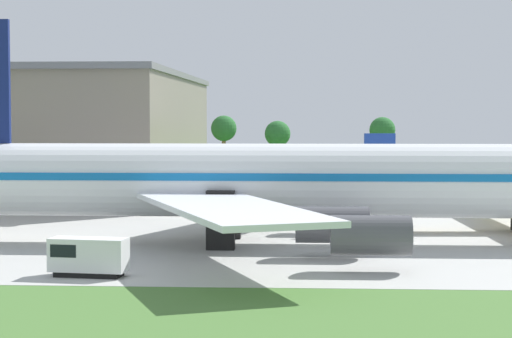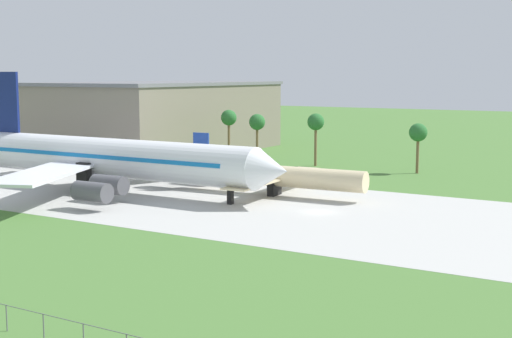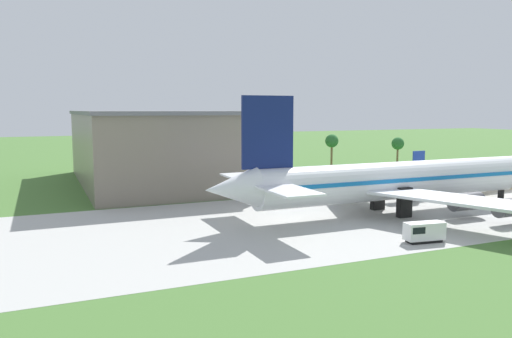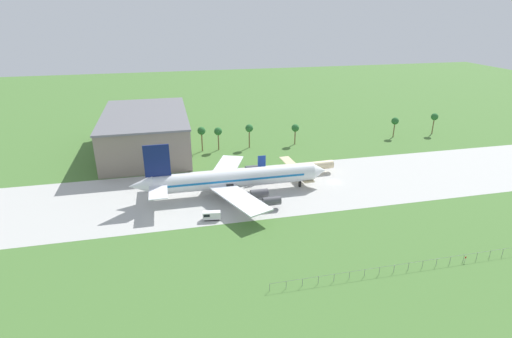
% 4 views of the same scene
% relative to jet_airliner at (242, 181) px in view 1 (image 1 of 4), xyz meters
% --- Properties ---
extents(jet_airliner, '(69.74, 53.50, 19.98)m').
position_rel_jet_airliner_xyz_m(jet_airliner, '(0.00, 0.00, 0.00)').
color(jet_airliner, white).
rests_on(jet_airliner, ground_plane).
extents(baggage_tug, '(5.68, 2.69, 2.75)m').
position_rel_jet_airliner_xyz_m(baggage_tug, '(-9.78, -17.28, -4.16)').
color(baggage_tug, black).
rests_on(baggage_tug, ground_plane).
extents(terminal_building, '(36.72, 61.20, 17.60)m').
position_rel_jet_airliner_xyz_m(terminal_building, '(-30.20, 53.59, 3.18)').
color(terminal_building, slate).
rests_on(terminal_building, ground_plane).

